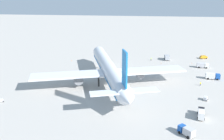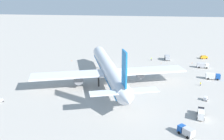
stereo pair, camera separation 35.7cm
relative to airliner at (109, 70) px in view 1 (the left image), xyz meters
The scene contains 16 objects.
ground_plane 7.04m from the airliner, 11.28° to the left, with size 600.00×600.00×0.00m, color #ADA8A0.
airliner is the anchor object (origin of this frame).
service_truck_0 45.17m from the airliner, 128.60° to the right, with size 6.88×3.28×2.82m.
service_truck_1 49.32m from the airliner, 144.56° to the right, with size 5.22×4.95×2.69m.
service_truck_2 57.18m from the airliner, 56.84° to the right, with size 2.83×6.34×2.70m.
service_truck_3 54.46m from the airliner, 33.14° to the right, with size 5.79×3.04×3.19m.
service_truck_4 50.37m from the airliner, 75.47° to the right, with size 3.23×6.82×2.91m.
service_van 73.63m from the airliner, 45.67° to the right, with size 2.91×4.78×1.97m.
baggage_cart_1 46.38m from the airliner, 121.56° to the left, with size 2.70×3.31×1.20m.
baggage_cart_2 42.29m from the airliner, 108.15° to the right, with size 3.08×2.27×1.47m.
ground_worker_0 42.12m from the airliner, 55.16° to the right, with size 0.52×0.52×1.79m.
ground_worker_1 41.60m from the airliner, 85.81° to the right, with size 0.51×0.51×1.75m.
ground_worker_2 48.13m from the airliner, 24.89° to the right, with size 0.51×0.51×1.74m.
traffic_cone_0 46.03m from the airliner, 36.83° to the left, with size 0.36×0.36×0.55m, color orange.
traffic_cone_1 59.30m from the airliner, 47.66° to the right, with size 0.36×0.36×0.55m, color orange.
traffic_cone_2 46.24m from the airliner, 34.31° to the right, with size 0.36×0.36×0.55m, color orange.
Camera 1 is at (-111.25, -14.68, 41.98)m, focal length 41.65 mm.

